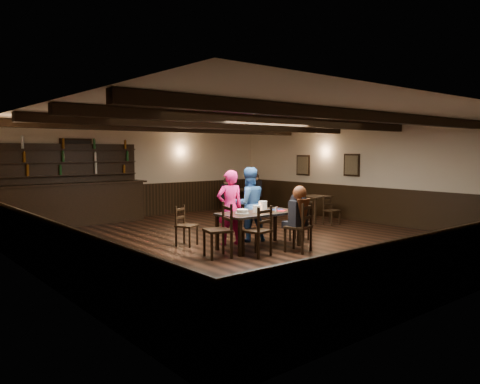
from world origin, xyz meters
TOP-DOWN VIEW (x-y plane):
  - ground at (0.00, 0.00)m, footprint 10.00×10.00m
  - room_shell at (0.01, 0.04)m, footprint 9.02×10.02m
  - dining_table at (-0.26, -0.77)m, footprint 1.73×0.88m
  - chair_near_left at (-0.76, -1.38)m, footprint 0.52×0.50m
  - chair_near_right at (0.14, -1.61)m, footprint 0.58×0.56m
  - chair_end_left at (-1.35, -0.94)m, footprint 0.57×0.59m
  - chair_end_right at (0.91, -0.77)m, footprint 0.46×0.47m
  - chair_far_pushed at (-1.31, 0.46)m, footprint 0.53×0.52m
  - woman_pink at (-0.51, -0.12)m, footprint 0.67×0.53m
  - man_blue at (0.07, -0.05)m, footprint 0.95×0.84m
  - seated_person at (0.11, -1.55)m, footprint 0.36×0.54m
  - cake at (-0.68, -0.74)m, footprint 0.27×0.27m
  - plate_stack_a at (-0.35, -0.80)m, footprint 0.16×0.16m
  - plate_stack_b at (-0.09, -0.70)m, footprint 0.18×0.18m
  - tea_light at (-0.24, -0.66)m, footprint 0.06×0.06m
  - salt_shaker at (0.11, -0.88)m, footprint 0.03×0.03m
  - pepper_shaker at (0.16, -0.85)m, footprint 0.04×0.04m
  - drink_glass at (-0.01, -0.63)m, footprint 0.08×0.08m
  - menu_red at (0.25, -0.90)m, footprint 0.31×0.28m
  - menu_blue at (0.30, -0.69)m, footprint 0.34×0.28m
  - bar_counter at (-2.34, 4.72)m, footprint 4.50×0.70m
  - back_table_a at (3.31, 0.86)m, footprint 0.76×0.76m
  - back_table_b at (3.19, 3.85)m, footprint 0.88×0.88m
  - bg_patron_left at (2.44, 3.80)m, footprint 0.21×0.34m
  - bg_patron_right at (3.76, 3.89)m, footprint 0.24×0.39m

SIDE VIEW (x-z plane):
  - ground at x=0.00m, z-range 0.00..0.00m
  - chair_end_right at x=0.91m, z-range 0.07..0.86m
  - chair_far_pushed at x=-1.31m, z-range 0.07..0.92m
  - chair_near_left at x=-0.76m, z-range 0.08..1.05m
  - chair_near_right at x=0.14m, z-range 0.08..1.08m
  - chair_end_left at x=-1.35m, z-range 0.09..1.12m
  - back_table_a at x=3.31m, z-range 0.27..1.02m
  - back_table_b at x=3.19m, z-range 0.27..1.02m
  - dining_table at x=-0.26m, z-range 0.31..1.06m
  - bar_counter at x=-2.34m, z-range -0.37..1.83m
  - menu_red at x=0.25m, z-range 0.75..0.76m
  - menu_blue at x=0.30m, z-range 0.75..0.76m
  - tea_light at x=-0.24m, z-range 0.74..0.81m
  - cake at x=-0.68m, z-range 0.75..0.83m
  - salt_shaker at x=0.11m, z-range 0.75..0.84m
  - pepper_shaker at x=0.16m, z-range 0.75..0.84m
  - woman_pink at x=-0.51m, z-range 0.00..1.60m
  - bg_patron_left at x=2.44m, z-range 0.46..1.16m
  - drink_glass at x=-0.01m, z-range 0.75..0.88m
  - man_blue at x=0.07m, z-range 0.00..1.65m
  - plate_stack_a at x=-0.35m, z-range 0.75..0.90m
  - plate_stack_b at x=-0.09m, z-range 0.75..0.96m
  - seated_person at x=0.11m, z-range 0.42..1.30m
  - bg_patron_right at x=3.76m, z-range 0.47..1.26m
  - room_shell at x=0.01m, z-range 0.39..3.10m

